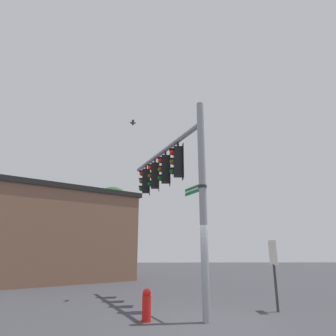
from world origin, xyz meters
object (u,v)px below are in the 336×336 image
traffic_light_mid_inner (165,169)px  traffic_light_mid_outer (154,175)px  historical_marker (274,264)px  traffic_light_arm_end (145,181)px  traffic_light_nearest_pole (177,162)px  street_name_sign (197,189)px  bird_flying (133,123)px  fire_hydrant (147,305)px

traffic_light_mid_inner → traffic_light_mid_outer: 1.09m
historical_marker → traffic_light_arm_end: bearing=53.8°
traffic_light_nearest_pole → traffic_light_mid_outer: bearing=22.9°
traffic_light_arm_end → street_name_sign: size_ratio=1.17×
traffic_light_mid_outer → street_name_sign: (-3.18, -1.36, -1.20)m
bird_flying → fire_hydrant: bird_flying is taller
traffic_light_mid_outer → fire_hydrant: bearing=178.6°
traffic_light_mid_outer → bird_flying: (0.35, 1.00, 2.53)m
traffic_light_mid_inner → bird_flying: 3.21m
traffic_light_mid_outer → historical_marker: traffic_light_mid_outer is taller
traffic_light_nearest_pole → street_name_sign: traffic_light_nearest_pole is taller
traffic_light_nearest_pole → fire_hydrant: (-1.32, 0.93, -4.40)m
traffic_light_mid_outer → bird_flying: 2.74m
traffic_light_arm_end → bird_flying: bearing=138.5°
traffic_light_mid_inner → fire_hydrant: (-2.33, 0.51, -4.40)m
traffic_light_nearest_pole → traffic_light_mid_inner: size_ratio=1.00×
street_name_sign → traffic_light_mid_outer: bearing=23.2°
historical_marker → traffic_light_mid_outer: bearing=61.0°
bird_flying → traffic_light_nearest_pole: bearing=-142.0°
traffic_light_arm_end → street_name_sign: traffic_light_arm_end is taller
bird_flying → historical_marker: bearing=-117.1°
traffic_light_mid_inner → bird_flying: bird_flying is taller
traffic_light_nearest_pole → bird_flying: size_ratio=2.84×
bird_flying → fire_hydrant: (-3.70, -0.92, -6.93)m
traffic_light_mid_inner → traffic_light_arm_end: 2.19m
street_name_sign → fire_hydrant: (-0.16, 1.45, -3.20)m
traffic_light_mid_outer → street_name_sign: 3.67m
traffic_light_mid_inner → traffic_light_nearest_pole: bearing=-157.1°
traffic_light_mid_inner → fire_hydrant: bearing=167.7°
traffic_light_nearest_pole → traffic_light_mid_outer: 2.19m
fire_hydrant → traffic_light_mid_inner: bearing=-12.3°
traffic_light_mid_outer → bird_flying: bearing=70.6°
fire_hydrant → historical_marker: size_ratio=0.39×
traffic_light_arm_end → historical_marker: 6.34m
traffic_light_mid_inner → bird_flying: bearing=46.4°
traffic_light_mid_inner → historical_marker: size_ratio=0.62×
traffic_light_mid_inner → fire_hydrant: size_ratio=1.59×
traffic_light_mid_outer → traffic_light_arm_end: (1.01, 0.43, 0.00)m
traffic_light_arm_end → bird_flying: (-0.65, 0.58, 2.53)m
traffic_light_nearest_pole → traffic_light_arm_end: size_ratio=1.00×
traffic_light_arm_end → street_name_sign: (-4.19, -1.79, -1.20)m
traffic_light_mid_outer → traffic_light_arm_end: 1.09m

